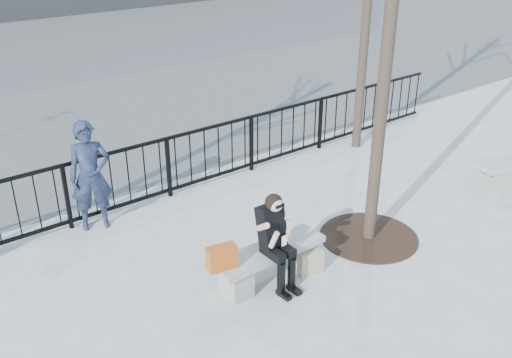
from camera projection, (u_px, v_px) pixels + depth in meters
ground at (269, 279)px, 7.80m from camera, size 120.00×120.00×0.00m
railing at (158, 170)px, 9.69m from camera, size 14.00×0.06×1.10m
tree_grate at (369, 237)px, 8.77m from camera, size 1.50×1.50×0.02m
bench_main at (269, 261)px, 7.67m from camera, size 1.65×0.46×0.49m
seated_woman at (277, 242)px, 7.39m from camera, size 0.50×0.64×1.34m
handbag at (222, 257)px, 7.12m from camera, size 0.40×0.25×0.31m
shopping_bag at (311, 263)px, 7.85m from camera, size 0.38×0.20×0.34m
standing_man at (91, 176)px, 8.71m from camera, size 0.74×0.60×1.76m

